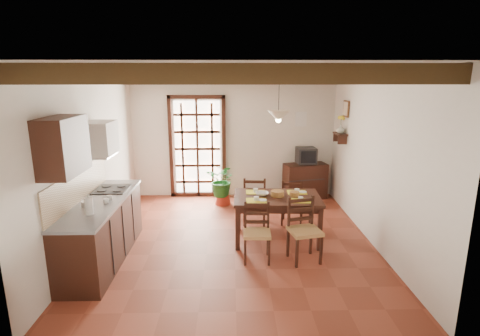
{
  "coord_description": "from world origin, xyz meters",
  "views": [
    {
      "loc": [
        -0.04,
        -5.79,
        2.66
      ],
      "look_at": [
        0.1,
        0.4,
        1.15
      ],
      "focal_mm": 28.0,
      "sensor_mm": 36.0,
      "label": 1
    }
  ],
  "objects_px": {
    "dining_table": "(277,202)",
    "chair_far_left": "(255,209)",
    "crt_tv": "(306,155)",
    "chair_near_left": "(257,243)",
    "pendant_lamp": "(278,115)",
    "chair_near_right": "(304,241)",
    "sideboard": "(305,181)",
    "chair_far_right": "(292,210)",
    "potted_plant": "(223,179)",
    "kitchen_counter": "(102,229)"
  },
  "relations": [
    {
      "from": "dining_table",
      "to": "chair_far_left",
      "type": "distance_m",
      "value": 0.88
    },
    {
      "from": "dining_table",
      "to": "crt_tv",
      "type": "bearing_deg",
      "value": 69.94
    },
    {
      "from": "chair_near_left",
      "to": "chair_far_left",
      "type": "xyz_separation_m",
      "value": [
        0.05,
        1.43,
        0.01
      ]
    },
    {
      "from": "dining_table",
      "to": "pendant_lamp",
      "type": "height_order",
      "value": "pendant_lamp"
    },
    {
      "from": "chair_near_right",
      "to": "crt_tv",
      "type": "bearing_deg",
      "value": 66.12
    },
    {
      "from": "sideboard",
      "to": "chair_far_right",
      "type": "bearing_deg",
      "value": -122.12
    },
    {
      "from": "chair_near_left",
      "to": "crt_tv",
      "type": "relative_size",
      "value": 1.98
    },
    {
      "from": "chair_far_left",
      "to": "potted_plant",
      "type": "distance_m",
      "value": 1.28
    },
    {
      "from": "chair_far_left",
      "to": "crt_tv",
      "type": "xyz_separation_m",
      "value": [
        1.22,
        1.47,
        0.7
      ]
    },
    {
      "from": "kitchen_counter",
      "to": "pendant_lamp",
      "type": "bearing_deg",
      "value": 15.26
    },
    {
      "from": "crt_tv",
      "to": "sideboard",
      "type": "bearing_deg",
      "value": 85.43
    },
    {
      "from": "kitchen_counter",
      "to": "sideboard",
      "type": "xyz_separation_m",
      "value": [
        3.55,
        2.83,
        -0.08
      ]
    },
    {
      "from": "kitchen_counter",
      "to": "pendant_lamp",
      "type": "height_order",
      "value": "pendant_lamp"
    },
    {
      "from": "chair_far_left",
      "to": "potted_plant",
      "type": "height_order",
      "value": "potted_plant"
    },
    {
      "from": "chair_near_left",
      "to": "sideboard",
      "type": "height_order",
      "value": "chair_near_left"
    },
    {
      "from": "chair_far_left",
      "to": "sideboard",
      "type": "height_order",
      "value": "chair_far_left"
    },
    {
      "from": "kitchen_counter",
      "to": "sideboard",
      "type": "distance_m",
      "value": 4.54
    },
    {
      "from": "chair_near_left",
      "to": "pendant_lamp",
      "type": "distance_m",
      "value": 2.01
    },
    {
      "from": "kitchen_counter",
      "to": "chair_near_right",
      "type": "relative_size",
      "value": 2.39
    },
    {
      "from": "dining_table",
      "to": "potted_plant",
      "type": "height_order",
      "value": "potted_plant"
    },
    {
      "from": "chair_far_left",
      "to": "sideboard",
      "type": "xyz_separation_m",
      "value": [
        1.22,
        1.47,
        0.11
      ]
    },
    {
      "from": "chair_far_left",
      "to": "chair_near_left",
      "type": "bearing_deg",
      "value": 92.7
    },
    {
      "from": "chair_near_right",
      "to": "crt_tv",
      "type": "relative_size",
      "value": 2.17
    },
    {
      "from": "kitchen_counter",
      "to": "crt_tv",
      "type": "relative_size",
      "value": 5.17
    },
    {
      "from": "kitchen_counter",
      "to": "crt_tv",
      "type": "bearing_deg",
      "value": 38.44
    },
    {
      "from": "dining_table",
      "to": "pendant_lamp",
      "type": "distance_m",
      "value": 1.42
    },
    {
      "from": "sideboard",
      "to": "chair_near_right",
      "type": "bearing_deg",
      "value": -114.04
    },
    {
      "from": "dining_table",
      "to": "kitchen_counter",
      "type": "bearing_deg",
      "value": -164.62
    },
    {
      "from": "chair_near_right",
      "to": "chair_far_left",
      "type": "xyz_separation_m",
      "value": [
        -0.64,
        1.46,
        -0.01
      ]
    },
    {
      "from": "dining_table",
      "to": "chair_far_right",
      "type": "relative_size",
      "value": 1.67
    },
    {
      "from": "kitchen_counter",
      "to": "sideboard",
      "type": "relative_size",
      "value": 2.42
    },
    {
      "from": "kitchen_counter",
      "to": "chair_near_right",
      "type": "bearing_deg",
      "value": -2.0
    },
    {
      "from": "chair_far_left",
      "to": "kitchen_counter",
      "type": "bearing_deg",
      "value": 34.94
    },
    {
      "from": "dining_table",
      "to": "sideboard",
      "type": "xyz_separation_m",
      "value": [
        0.9,
        2.2,
        -0.27
      ]
    },
    {
      "from": "kitchen_counter",
      "to": "chair_near_right",
      "type": "xyz_separation_m",
      "value": [
        2.98,
        -0.1,
        -0.18
      ]
    },
    {
      "from": "chair_far_right",
      "to": "sideboard",
      "type": "relative_size",
      "value": 0.92
    },
    {
      "from": "chair_near_right",
      "to": "pendant_lamp",
      "type": "height_order",
      "value": "pendant_lamp"
    },
    {
      "from": "pendant_lamp",
      "to": "kitchen_counter",
      "type": "bearing_deg",
      "value": -164.74
    },
    {
      "from": "crt_tv",
      "to": "chair_near_right",
      "type": "bearing_deg",
      "value": -105.73
    },
    {
      "from": "sideboard",
      "to": "potted_plant",
      "type": "xyz_separation_m",
      "value": [
        -1.83,
        -0.39,
        0.17
      ]
    },
    {
      "from": "kitchen_counter",
      "to": "sideboard",
      "type": "bearing_deg",
      "value": 38.5
    },
    {
      "from": "kitchen_counter",
      "to": "chair_far_right",
      "type": "height_order",
      "value": "kitchen_counter"
    },
    {
      "from": "crt_tv",
      "to": "dining_table",
      "type": "bearing_deg",
      "value": -116.78
    },
    {
      "from": "chair_far_left",
      "to": "potted_plant",
      "type": "xyz_separation_m",
      "value": [
        -0.61,
        1.08,
        0.29
      ]
    },
    {
      "from": "chair_far_right",
      "to": "pendant_lamp",
      "type": "distance_m",
      "value": 1.94
    },
    {
      "from": "chair_near_left",
      "to": "chair_far_left",
      "type": "bearing_deg",
      "value": 90.03
    },
    {
      "from": "pendant_lamp",
      "to": "chair_far_right",
      "type": "bearing_deg",
      "value": 58.21
    },
    {
      "from": "kitchen_counter",
      "to": "chair_far_left",
      "type": "relative_size",
      "value": 2.48
    },
    {
      "from": "dining_table",
      "to": "crt_tv",
      "type": "distance_m",
      "value": 2.39
    },
    {
      "from": "chair_far_right",
      "to": "potted_plant",
      "type": "height_order",
      "value": "potted_plant"
    }
  ]
}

